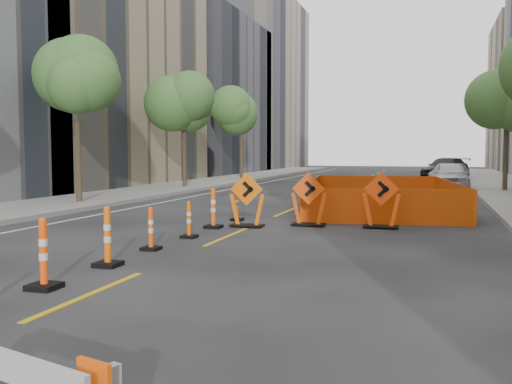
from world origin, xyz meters
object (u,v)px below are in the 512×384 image
(channelizer_2, at_px, (43,253))
(parked_car_far, at_px, (446,169))
(chevron_sign_right, at_px, (381,200))
(channelizer_3, at_px, (107,237))
(chevron_sign_left, at_px, (247,200))
(parked_car_mid, at_px, (449,174))
(channelizer_6, at_px, (213,208))
(chevron_sign_center, at_px, (309,199))
(channelizer_4, at_px, (151,229))
(parked_car_near, at_px, (451,176))
(channelizer_5, at_px, (189,220))
(channelizer_7, at_px, (237,206))

(channelizer_2, relative_size, parked_car_far, 0.20)
(chevron_sign_right, bearing_deg, channelizer_3, -130.76)
(chevron_sign_right, bearing_deg, chevron_sign_left, -174.53)
(channelizer_3, bearing_deg, parked_car_mid, 76.66)
(channelizer_6, distance_m, parked_car_mid, 23.93)
(chevron_sign_left, height_order, chevron_sign_center, chevron_sign_center)
(chevron_sign_left, xyz_separation_m, parked_car_mid, (5.95, 22.44, -0.10))
(channelizer_4, distance_m, parked_car_mid, 27.43)
(chevron_sign_center, bearing_deg, channelizer_6, -170.64)
(channelizer_3, xyz_separation_m, chevron_sign_left, (0.78, 5.95, 0.20))
(chevron_sign_center, bearing_deg, chevron_sign_left, -173.25)
(channelizer_6, bearing_deg, channelizer_2, -89.74)
(parked_car_mid, bearing_deg, channelizer_6, -89.17)
(chevron_sign_left, bearing_deg, parked_car_near, 66.91)
(channelizer_6, relative_size, chevron_sign_center, 0.73)
(channelizer_6, distance_m, chevron_sign_right, 4.65)
(channelizer_2, height_order, chevron_sign_left, chevron_sign_left)
(channelizer_5, bearing_deg, chevron_sign_center, 52.45)
(channelizer_5, distance_m, chevron_sign_right, 5.42)
(channelizer_4, bearing_deg, channelizer_2, -89.19)
(parked_car_far, bearing_deg, chevron_sign_left, -81.99)
(chevron_sign_left, bearing_deg, channelizer_3, -101.88)
(channelizer_5, height_order, parked_car_near, parked_car_near)
(channelizer_3, relative_size, chevron_sign_left, 0.74)
(channelizer_3, height_order, channelizer_5, channelizer_3)
(channelizer_5, xyz_separation_m, parked_car_mid, (6.70, 24.76, 0.20))
(chevron_sign_left, bearing_deg, channelizer_2, -100.20)
(channelizer_3, bearing_deg, channelizer_4, 91.81)
(chevron_sign_right, xyz_separation_m, parked_car_far, (2.29, 27.89, 0.02))
(parked_car_near, relative_size, parked_car_far, 0.80)
(channelizer_4, bearing_deg, chevron_sign_left, 78.59)
(channelizer_6, xyz_separation_m, chevron_sign_right, (4.44, 1.37, 0.22))
(channelizer_3, bearing_deg, chevron_sign_left, 82.56)
(channelizer_7, bearing_deg, channelizer_5, -89.93)
(channelizer_3, height_order, parked_car_near, parked_car_near)
(channelizer_4, relative_size, parked_car_far, 0.17)
(channelizer_5, relative_size, parked_car_mid, 0.23)
(channelizer_3, xyz_separation_m, chevron_sign_right, (4.40, 6.81, 0.22))
(channelizer_5, xyz_separation_m, chevron_sign_center, (2.35, 3.06, 0.31))
(channelizer_3, distance_m, chevron_sign_center, 7.10)
(channelizer_7, relative_size, parked_car_mid, 0.23)
(channelizer_7, relative_size, chevron_sign_center, 0.60)
(chevron_sign_left, height_order, parked_car_mid, chevron_sign_left)
(channelizer_5, height_order, chevron_sign_right, chevron_sign_right)
(channelizer_4, bearing_deg, parked_car_near, 72.68)
(channelizer_2, distance_m, channelizer_7, 9.07)
(parked_car_mid, bearing_deg, channelizer_5, -87.87)
(channelizer_4, xyz_separation_m, chevron_sign_right, (4.46, 5.00, 0.31))
(channelizer_3, relative_size, parked_car_far, 0.20)
(channelizer_3, xyz_separation_m, parked_car_near, (6.73, 23.57, 0.19))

